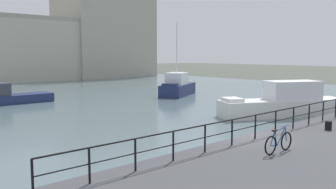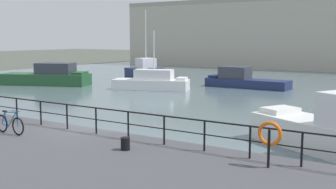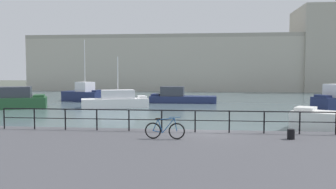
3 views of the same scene
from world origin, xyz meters
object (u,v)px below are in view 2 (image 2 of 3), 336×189
(moored_red_daysailer, at_px, (48,77))
(mooring_bollard, at_px, (125,144))
(moored_green_narrowboat, at_px, (145,72))
(moored_small_launch, at_px, (152,82))
(moored_harbor_tender, at_px, (243,80))
(parked_bicycle, at_px, (10,124))
(life_ring_stand, at_px, (270,135))

(moored_red_daysailer, relative_size, mooring_bollard, 20.81)
(moored_green_narrowboat, xyz_separation_m, mooring_bollard, (18.91, -27.25, 0.19))
(moored_small_launch, distance_m, mooring_bollard, 23.92)
(moored_harbor_tender, bearing_deg, moored_green_narrowboat, -3.61)
(moored_red_daysailer, bearing_deg, mooring_bollard, -58.41)
(moored_harbor_tender, relative_size, parked_bicycle, 4.48)
(moored_green_narrowboat, xyz_separation_m, life_ring_stand, (23.73, -26.47, 0.94))
(moored_harbor_tender, distance_m, moored_red_daysailer, 19.18)
(parked_bicycle, height_order, life_ring_stand, life_ring_stand)
(moored_harbor_tender, xyz_separation_m, parked_bicycle, (1.35, -26.89, 0.52))
(moored_small_launch, xyz_separation_m, life_ring_stand, (17.80, -19.31, 1.08))
(moored_red_daysailer, height_order, moored_green_narrowboat, moored_green_narrowboat)
(moored_green_narrowboat, distance_m, parked_bicycle, 30.87)
(moored_green_narrowboat, distance_m, life_ring_stand, 35.56)
(moored_small_launch, distance_m, parked_bicycle, 21.96)
(mooring_bollard, xyz_separation_m, life_ring_stand, (4.83, 0.78, 0.75))
(moored_harbor_tender, distance_m, mooring_bollard, 27.22)
(moored_red_daysailer, bearing_deg, parked_bicycle, -66.58)
(parked_bicycle, bearing_deg, mooring_bollard, 7.35)
(moored_green_narrowboat, relative_size, parked_bicycle, 4.34)
(mooring_bollard, bearing_deg, parked_bicycle, -174.33)
(moored_harbor_tender, bearing_deg, moored_small_launch, 46.20)
(moored_small_launch, xyz_separation_m, mooring_bollard, (12.97, -20.09, 0.32))
(parked_bicycle, bearing_deg, moored_harbor_tender, 94.55)
(parked_bicycle, relative_size, life_ring_stand, 1.27)
(moored_red_daysailer, distance_m, mooring_bollard, 29.84)
(moored_harbor_tender, relative_size, life_ring_stand, 5.68)
(moored_harbor_tender, bearing_deg, moored_red_daysailer, 27.29)
(mooring_bollard, bearing_deg, moored_small_launch, 122.85)
(life_ring_stand, bearing_deg, moored_green_narrowboat, 131.88)
(moored_harbor_tender, xyz_separation_m, mooring_bollard, (6.83, -26.34, 0.35))
(moored_harbor_tender, xyz_separation_m, moored_green_narrowboat, (-12.08, 0.91, 0.17))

